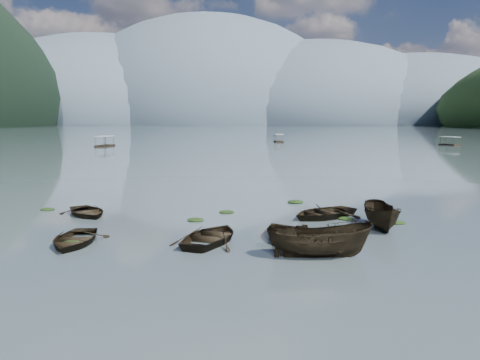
{
  "coord_description": "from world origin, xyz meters",
  "views": [
    {
      "loc": [
        -0.02,
        -20.07,
        6.03
      ],
      "look_at": [
        0.0,
        12.0,
        2.0
      ],
      "focal_mm": 35.0,
      "sensor_mm": 36.0,
      "label": 1
    }
  ],
  "objects_px": {
    "rowboat_3": "(293,241)",
    "pontoon_centre": "(279,142)",
    "pontoon_left": "(105,146)",
    "rowboat_0": "(74,244)"
  },
  "relations": [
    {
      "from": "rowboat_3",
      "to": "pontoon_centre",
      "type": "bearing_deg",
      "value": -115.1
    },
    {
      "from": "pontoon_centre",
      "to": "rowboat_3",
      "type": "bearing_deg",
      "value": -96.14
    },
    {
      "from": "rowboat_3",
      "to": "pontoon_left",
      "type": "distance_m",
      "value": 96.75
    },
    {
      "from": "rowboat_3",
      "to": "pontoon_centre",
      "type": "distance_m",
      "value": 114.51
    },
    {
      "from": "rowboat_0",
      "to": "pontoon_centre",
      "type": "height_order",
      "value": "pontoon_centre"
    },
    {
      "from": "rowboat_0",
      "to": "pontoon_left",
      "type": "distance_m",
      "value": 93.85
    },
    {
      "from": "pontoon_left",
      "to": "pontoon_centre",
      "type": "height_order",
      "value": "pontoon_left"
    },
    {
      "from": "rowboat_3",
      "to": "pontoon_centre",
      "type": "xyz_separation_m",
      "value": [
        8.75,
        114.17,
        0.0
      ]
    },
    {
      "from": "pontoon_centre",
      "to": "pontoon_left",
      "type": "bearing_deg",
      "value": -153.08
    },
    {
      "from": "pontoon_left",
      "to": "rowboat_3",
      "type": "bearing_deg",
      "value": -60.47
    }
  ]
}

